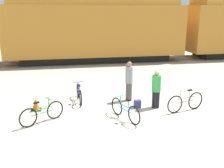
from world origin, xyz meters
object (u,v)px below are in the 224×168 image
object	(u,v)px
bicycle_silver	(185,102)
bicycle_teal	(125,110)
bicycle_green	(42,113)
person_in_grey	(129,81)
traffic_cone	(36,104)
person_in_green	(156,89)
freight_train	(96,22)
backpack	(137,104)
bicycle_blue	(79,94)

from	to	relation	value
bicycle_silver	bicycle_teal	distance (m)	2.63
bicycle_teal	bicycle_green	world-z (taller)	bicycle_teal
person_in_grey	traffic_cone	distance (m)	4.13
bicycle_silver	bicycle_teal	xyz separation A→B (m)	(-2.60, -0.38, -0.01)
person_in_green	traffic_cone	xyz separation A→B (m)	(-4.94, 0.61, -0.55)
freight_train	backpack	xyz separation A→B (m)	(0.40, -10.68, -2.91)
bicycle_teal	traffic_cone	world-z (taller)	bicycle_teal
person_in_grey	traffic_cone	xyz separation A→B (m)	(-4.05, -0.49, -0.65)
bicycle_blue	person_in_grey	xyz separation A→B (m)	(2.23, -0.24, 0.54)
bicycle_silver	person_in_grey	world-z (taller)	person_in_grey
bicycle_blue	bicycle_green	size ratio (longest dim) A/B	1.15
bicycle_teal	bicycle_green	xyz separation A→B (m)	(-3.03, 0.25, -0.00)
backpack	traffic_cone	xyz separation A→B (m)	(-4.18, 0.50, 0.08)
bicycle_blue	bicycle_teal	size ratio (longest dim) A/B	1.03
bicycle_silver	bicycle_teal	bearing A→B (deg)	-171.62
freight_train	backpack	world-z (taller)	freight_train
freight_train	bicycle_blue	size ratio (longest dim) A/B	24.75
bicycle_teal	person_in_grey	world-z (taller)	person_in_grey
bicycle_blue	person_in_green	bearing A→B (deg)	-23.06
freight_train	bicycle_teal	distance (m)	12.08
person_in_green	traffic_cone	world-z (taller)	person_in_green
bicycle_teal	traffic_cone	distance (m)	3.74
freight_train	bicycle_green	xyz separation A→B (m)	(-3.42, -11.51, -2.70)
bicycle_silver	person_in_grey	distance (m)	2.63
bicycle_green	person_in_grey	distance (m)	4.16
person_in_green	backpack	bearing A→B (deg)	104.32
freight_train	traffic_cone	world-z (taller)	freight_train
bicycle_silver	person_in_green	size ratio (longest dim) A/B	1.07
freight_train	person_in_green	bearing A→B (deg)	-83.81
bicycle_silver	backpack	xyz separation A→B (m)	(-1.81, 0.71, -0.22)
backpack	person_in_grey	bearing A→B (deg)	97.32
bicycle_green	traffic_cone	xyz separation A→B (m)	(-0.35, 1.34, -0.12)
person_in_grey	bicycle_green	bearing A→B (deg)	8.47
bicycle_silver	person_in_grey	xyz separation A→B (m)	(-1.94, 1.70, 0.52)
bicycle_teal	traffic_cone	xyz separation A→B (m)	(-3.38, 1.59, -0.12)
person_in_green	freight_train	bearing A→B (deg)	28.12
bicycle_teal	backpack	size ratio (longest dim) A/B	4.96
bicycle_teal	bicycle_green	distance (m)	3.04
bicycle_silver	person_in_green	xyz separation A→B (m)	(-1.04, 0.60, 0.42)
bicycle_green	traffic_cone	size ratio (longest dim) A/B	2.76
person_in_green	traffic_cone	size ratio (longest dim) A/B	2.95
person_in_grey	backpack	size ratio (longest dim) A/B	5.28
person_in_grey	backpack	distance (m)	1.24
bicycle_blue	person_in_green	xyz separation A→B (m)	(3.12, -1.33, 0.44)
bicycle_silver	freight_train	bearing A→B (deg)	101.00
bicycle_blue	backpack	bearing A→B (deg)	-27.50
person_in_grey	bicycle_silver	bearing A→B (deg)	120.91
bicycle_blue	backpack	size ratio (longest dim) A/B	5.11
bicycle_green	bicycle_silver	bearing A→B (deg)	1.32
bicycle_blue	traffic_cone	size ratio (longest dim) A/B	3.16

